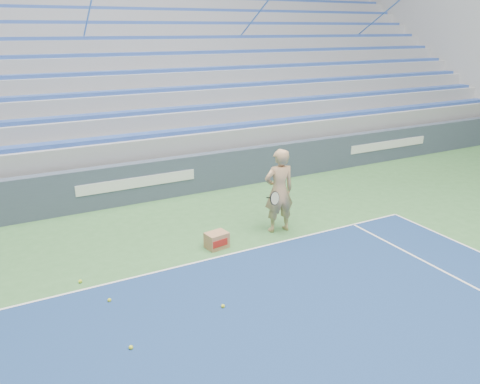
% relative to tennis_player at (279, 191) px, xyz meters
% --- Properties ---
extents(sponsor_barrier, '(30.00, 0.32, 1.10)m').
position_rel_tennis_player_xyz_m(sponsor_barrier, '(-2.33, 3.42, -0.43)').
color(sponsor_barrier, '#3B475A').
rests_on(sponsor_barrier, ground).
extents(bleachers, '(31.00, 9.15, 7.30)m').
position_rel_tennis_player_xyz_m(bleachers, '(-2.34, 9.14, 1.38)').
color(bleachers, '#92949A').
rests_on(bleachers, ground).
extents(tennis_player, '(0.99, 0.89, 1.96)m').
position_rel_tennis_player_xyz_m(tennis_player, '(0.00, 0.00, 0.00)').
color(tennis_player, tan).
rests_on(tennis_player, ground).
extents(ball_box, '(0.50, 0.42, 0.34)m').
position_rel_tennis_player_xyz_m(ball_box, '(-1.64, -0.13, -0.81)').
color(ball_box, '#A87751').
rests_on(ball_box, ground).
extents(tennis_ball_0, '(0.07, 0.07, 0.07)m').
position_rel_tennis_player_xyz_m(tennis_ball_0, '(-4.51, -0.29, -0.95)').
color(tennis_ball_0, '#CFDE2D').
rests_on(tennis_ball_0, ground).
extents(tennis_ball_1, '(0.07, 0.07, 0.07)m').
position_rel_tennis_player_xyz_m(tennis_ball_1, '(-4.19, -1.18, -0.95)').
color(tennis_ball_1, '#CFDE2D').
rests_on(tennis_ball_1, ground).
extents(tennis_ball_2, '(0.07, 0.07, 0.07)m').
position_rel_tennis_player_xyz_m(tennis_ball_2, '(-2.54, -2.27, -0.95)').
color(tennis_ball_2, '#CFDE2D').
rests_on(tennis_ball_2, ground).
extents(tennis_ball_3, '(0.07, 0.07, 0.07)m').
position_rel_tennis_player_xyz_m(tennis_ball_3, '(-4.21, -2.60, -0.95)').
color(tennis_ball_3, '#CFDE2D').
rests_on(tennis_ball_3, ground).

